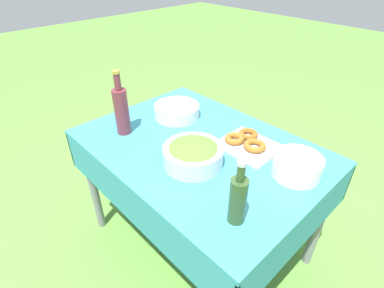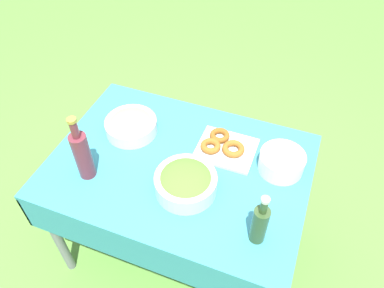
{
  "view_description": "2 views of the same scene",
  "coord_description": "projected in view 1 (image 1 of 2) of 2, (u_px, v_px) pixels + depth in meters",
  "views": [
    {
      "loc": [
        0.91,
        -0.91,
        1.64
      ],
      "look_at": [
        0.01,
        -0.06,
        0.81
      ],
      "focal_mm": 28.0,
      "sensor_mm": 36.0,
      "label": 1
    },
    {
      "loc": [
        0.48,
        -1.08,
        2.16
      ],
      "look_at": [
        0.05,
        0.05,
        0.88
      ],
      "focal_mm": 35.0,
      "sensor_mm": 36.0,
      "label": 2
    }
  ],
  "objects": [
    {
      "name": "donut_platter",
      "position": [
        248.0,
        143.0,
        1.54
      ],
      "size": [
        0.29,
        0.25,
        0.05
      ],
      "color": "silver",
      "rests_on": "picnic_table"
    },
    {
      "name": "ground_plane",
      "position": [
        198.0,
        241.0,
        1.98
      ],
      "size": [
        14.0,
        14.0,
        0.0
      ],
      "primitive_type": "plane",
      "color": "#568C38"
    },
    {
      "name": "pasta_bowl",
      "position": [
        177.0,
        109.0,
        1.79
      ],
      "size": [
        0.27,
        0.27,
        0.09
      ],
      "color": "silver",
      "rests_on": "picnic_table"
    },
    {
      "name": "salad_bowl",
      "position": [
        193.0,
        154.0,
        1.39
      ],
      "size": [
        0.28,
        0.28,
        0.11
      ],
      "color": "silver",
      "rests_on": "picnic_table"
    },
    {
      "name": "picnic_table",
      "position": [
        199.0,
        161.0,
        1.61
      ],
      "size": [
        1.25,
        0.89,
        0.77
      ],
      "color": "teal",
      "rests_on": "ground_plane"
    },
    {
      "name": "olive_oil_bottle",
      "position": [
        238.0,
        199.0,
        1.07
      ],
      "size": [
        0.07,
        0.07,
        0.28
      ],
      "color": "#2D4723",
      "rests_on": "picnic_table"
    },
    {
      "name": "plate_stack",
      "position": [
        297.0,
        166.0,
        1.33
      ],
      "size": [
        0.22,
        0.22,
        0.1
      ],
      "color": "white",
      "rests_on": "picnic_table"
    },
    {
      "name": "wine_bottle",
      "position": [
        121.0,
        109.0,
        1.59
      ],
      "size": [
        0.08,
        0.08,
        0.35
      ],
      "color": "maroon",
      "rests_on": "picnic_table"
    }
  ]
}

